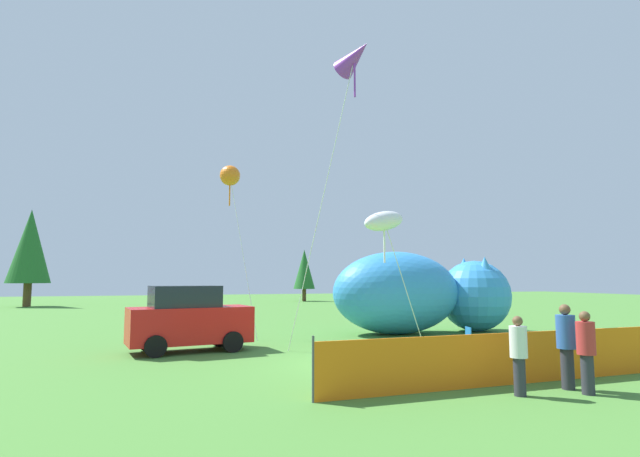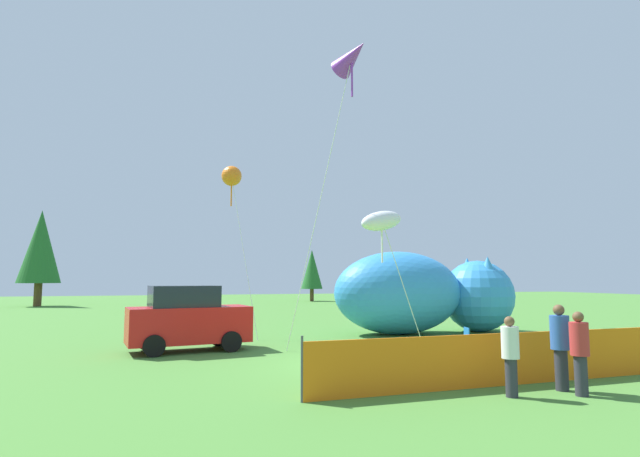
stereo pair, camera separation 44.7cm
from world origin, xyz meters
name	(u,v)px [view 1 (the left image)]	position (x,y,z in m)	size (l,w,h in m)	color
ground_plane	(363,364)	(0.00, 0.00, 0.00)	(120.00, 120.00, 0.00)	#477F33
parked_car	(189,319)	(-4.48, 3.80, 1.04)	(4.04, 2.28, 2.11)	red
folding_chair	(473,339)	(3.65, 0.15, 0.53)	(0.55, 0.55, 0.88)	#1959A5
inflatable_cat	(419,296)	(5.27, 6.29, 1.61)	(8.23, 3.59, 3.48)	#338CD8
safety_fence	(503,359)	(1.89, -3.53, 0.57)	(8.97, 0.41, 1.25)	orange
spectator_in_red_shirt	(566,343)	(2.93, -4.28, 0.98)	(0.39, 0.39, 1.79)	#2D2D38
spectator_in_white_shirt	(519,352)	(1.54, -4.47, 0.87)	(0.35, 0.35, 1.59)	#2D2D38
spectator_in_black_shirt	(586,349)	(2.94, -4.79, 0.91)	(0.37, 0.37, 1.68)	#2D2D38
kite_white_ghost	(384,221)	(1.19, 1.05, 4.11)	(3.09, 2.13, 4.61)	silver
kite_purple_delta	(354,58)	(0.22, 1.03, 9.25)	(2.21, 2.74, 9.87)	silver
kite_orange_flower	(230,176)	(-2.70, 8.01, 6.67)	(1.32, 2.47, 7.13)	silver
horizon_tree_east	(30,246)	(-15.87, 34.12, 5.00)	(3.41, 3.41, 8.14)	brown
horizon_tree_west	(304,269)	(8.76, 36.59, 3.25)	(2.22, 2.22, 5.30)	brown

